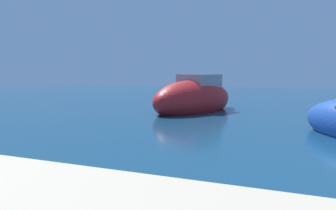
{
  "coord_description": "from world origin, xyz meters",
  "views": [
    {
      "loc": [
        -4.92,
        -6.28,
        2.1
      ],
      "look_at": [
        -10.71,
        8.63,
        0.43
      ],
      "focal_mm": 32.76,
      "sensor_mm": 36.0,
      "label": 1
    }
  ],
  "objects": [
    {
      "name": "moored_boat_0",
      "position": [
        -9.67,
        9.98,
        0.69
      ],
      "size": [
        4.42,
        6.63,
        2.53
      ],
      "rotation": [
        0.0,
        0.0,
        4.37
      ],
      "color": "#B21E1E",
      "rests_on": "ground"
    }
  ]
}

